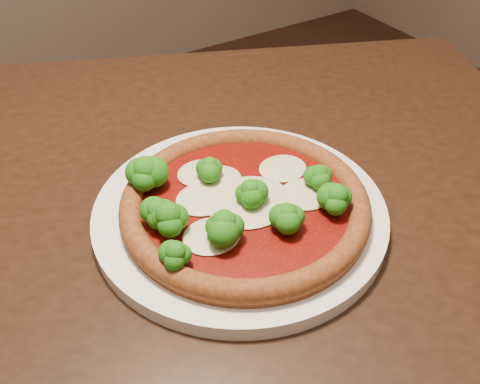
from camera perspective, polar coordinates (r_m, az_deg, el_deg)
dining_table at (r=0.71m, az=-7.47°, el=-8.56°), size 1.35×1.24×0.75m
plate at (r=0.62m, az=0.00°, el=-2.20°), size 0.34×0.34×0.02m
pizza at (r=0.60m, az=0.06°, el=-1.19°), size 0.28×0.28×0.06m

